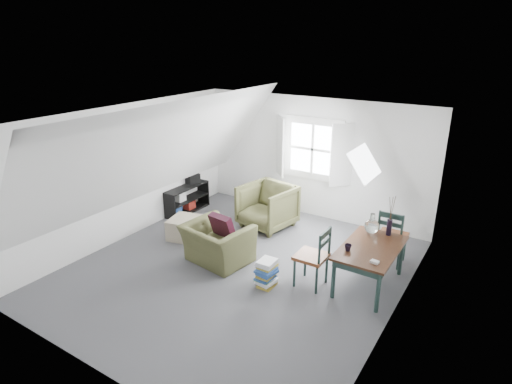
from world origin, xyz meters
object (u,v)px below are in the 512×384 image
Objects in this scene: armchair_near at (218,261)px; armchair_far at (267,226)px; ottoman at (186,228)px; dining_table at (370,252)px; media_shelf at (185,200)px; dining_chair_far at (392,236)px; dining_chair_near at (314,256)px; magazine_stack at (267,273)px.

armchair_far is (-0.02, 1.66, 0.00)m from armchair_near.
armchair_near is at bearing -21.13° from ottoman.
dining_table is 4.41m from media_shelf.
ottoman is at bearing 21.50° from dining_chair_far.
dining_table is at bearing -156.81° from armchair_near.
dining_chair_near is 3.81m from media_shelf.
dining_table reaches higher than media_shelf.
dining_chair_near is at bearing 63.11° from dining_chair_far.
dining_chair_near is 0.77m from magazine_stack.
media_shelf is (-4.41, -0.14, -0.25)m from dining_chair_far.
dining_chair_near is (1.71, -1.47, 0.51)m from armchair_far.
media_shelf is at bearing -110.13° from dining_chair_near.
armchair_near is 1.07× the size of armchair_far.
dining_chair_far is 2.31× the size of magazine_stack.
dining_table is at bearing 89.21° from dining_chair_far.
dining_chair_far is (2.49, 1.51, 0.51)m from armchair_near.
dining_table is at bearing -9.09° from media_shelf.
armchair_far is at bearing 9.33° from media_shelf.
ottoman is 2.78m from dining_chair_near.
dining_chair_far reaches higher than dining_chair_near.
dining_chair_far reaches higher than dining_table.
dining_chair_far reaches higher than media_shelf.
dining_chair_near is (-0.80, -1.32, -0.00)m from dining_chair_far.
magazine_stack is at bearing -58.52° from dining_chair_near.
ottoman is 3.50m from dining_table.
armchair_far is 0.73× the size of dining_table.
armchair_far is 2.31m from dining_chair_near.
media_shelf is (-1.90, -0.30, 0.26)m from armchair_far.
magazine_stack is at bearing -15.90° from ottoman.
media_shelf is at bearing -160.77° from armchair_far.
media_shelf reaches higher than armchair_far.
armchair_near is 2.37m from media_shelf.
dining_chair_far is at bearing 146.66° from dining_chair_near.
dining_table is 0.85m from dining_chair_near.
armchair_far is 1.00× the size of dining_chair_near.
ottoman is (-1.04, -1.25, 0.19)m from armchair_far.
ottoman is 0.60× the size of dining_chair_near.
dining_chair_near is at bearing -149.96° from dining_table.
ottoman is 1.29m from media_shelf.
dining_chair_near reaches higher than ottoman.
dining_chair_far reaches higher than ottoman.
magazine_stack is (1.10, -0.20, 0.21)m from armchair_near.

